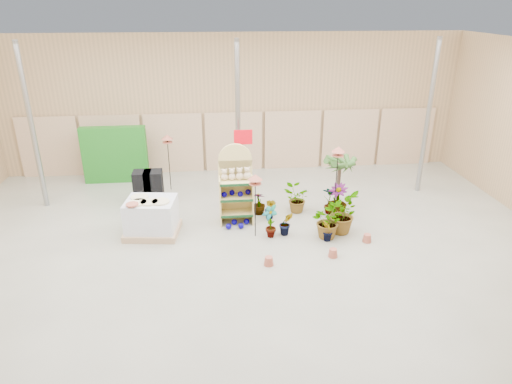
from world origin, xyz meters
TOP-DOWN VIEW (x-y plane):
  - room at (0.00, 0.91)m, footprint 15.20×12.10m
  - display_shelf at (-0.17, 2.01)m, footprint 0.87×0.55m
  - teddy_bears at (-0.15, 1.91)m, footprint 0.77×0.20m
  - gazing_balls_shelf at (-0.17, 1.90)m, footprint 0.76×0.26m
  - gazing_balls_floor at (-0.17, 1.61)m, footprint 0.63×0.39m
  - pallet_stack at (-2.30, 1.45)m, footprint 1.41×1.23m
  - charcoal_planters at (-2.58, 3.28)m, footprint 0.80×0.50m
  - trellis_stock at (-3.80, 5.20)m, footprint 2.00×0.30m
  - offer_sign at (0.10, 2.98)m, footprint 0.50×0.08m
  - bird_table_front at (0.24, 1.06)m, footprint 0.34×0.34m
  - bird_table_right at (2.44, 1.89)m, footprint 0.34×0.34m
  - bird_table_back at (-2.05, 4.32)m, footprint 0.34×0.34m
  - palm at (2.69, 2.48)m, footprint 0.70×0.70m
  - potted_plant_0 at (0.60, 1.00)m, footprint 0.47×0.53m
  - potted_plant_1 at (1.01, 1.06)m, footprint 0.34×0.28m
  - potted_plant_2 at (1.97, 0.85)m, footprint 0.91×0.98m
  - potted_plant_3 at (2.52, 1.94)m, footprint 0.74×0.74m
  - potted_plant_4 at (2.37, 2.16)m, footprint 0.49×0.48m
  - potted_plant_5 at (0.74, 1.99)m, footprint 0.42×0.42m
  - potted_plant_6 at (1.48, 2.34)m, footprint 0.83×0.77m
  - potted_plant_9 at (1.95, 0.62)m, footprint 0.29×0.34m
  - potted_plant_10 at (2.39, 1.10)m, footprint 1.10×1.16m
  - potted_plant_11 at (0.46, 2.33)m, footprint 0.43×0.43m

SIDE VIEW (x-z plane):
  - gazing_balls_floor at x=-0.17m, z-range 0.00..0.15m
  - potted_plant_9 at x=1.95m, z-range 0.00..0.56m
  - potted_plant_5 at x=0.74m, z-range 0.00..0.59m
  - potted_plant_1 at x=1.01m, z-range 0.00..0.62m
  - potted_plant_11 at x=0.46m, z-range 0.00..0.63m
  - potted_plant_6 at x=1.48m, z-range 0.00..0.77m
  - potted_plant_4 at x=2.37m, z-range 0.00..0.78m
  - potted_plant_0 at x=0.60m, z-range 0.00..0.84m
  - potted_plant_2 at x=1.97m, z-range 0.00..0.90m
  - pallet_stack at x=-2.30m, z-range -0.02..0.94m
  - potted_plant_3 at x=2.52m, z-range 0.00..0.94m
  - charcoal_planters at x=-2.58m, z-range 0.00..1.00m
  - potted_plant_10 at x=2.39m, z-range 0.00..1.03m
  - gazing_balls_shelf at x=-0.17m, z-range 0.75..0.89m
  - trellis_stock at x=-3.80m, z-range 0.00..1.80m
  - display_shelf at x=-0.17m, z-range -0.09..1.99m
  - teddy_bears at x=-0.15m, z-range 1.15..1.48m
  - palm at x=2.69m, z-range 0.55..2.15m
  - bird_table_front at x=0.24m, z-range 0.70..2.33m
  - offer_sign at x=0.10m, z-range 0.47..2.67m
  - bird_table_back at x=-2.05m, z-range 0.75..2.50m
  - bird_table_right at x=2.44m, z-range 0.86..2.85m
  - room at x=0.00m, z-range -0.14..4.56m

